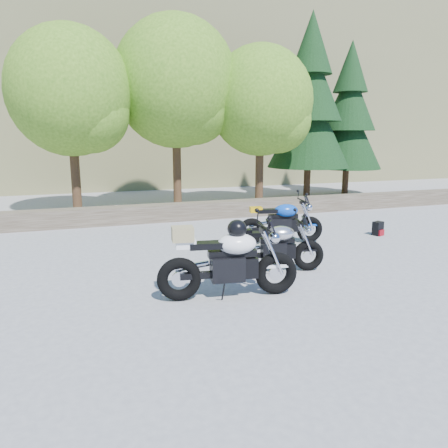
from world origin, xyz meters
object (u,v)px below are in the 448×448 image
Objects in this scene: white_bike at (228,260)px; blue_bike at (282,223)px; backpack at (378,229)px; silver_bike at (275,248)px.

white_bike is 3.71m from blue_bike.
blue_bike reaches higher than backpack.
silver_bike is 2.22m from blue_bike.
silver_bike is at bearing -173.38° from backpack.
silver_bike is at bearing -109.11° from blue_bike.
backpack is (5.05, 2.82, -0.43)m from white_bike.
white_bike is (-1.26, -0.93, 0.14)m from silver_bike.
silver_bike is 0.85× the size of white_bike.
white_bike reaches higher than silver_bike.
white_bike is 1.10× the size of blue_bike.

